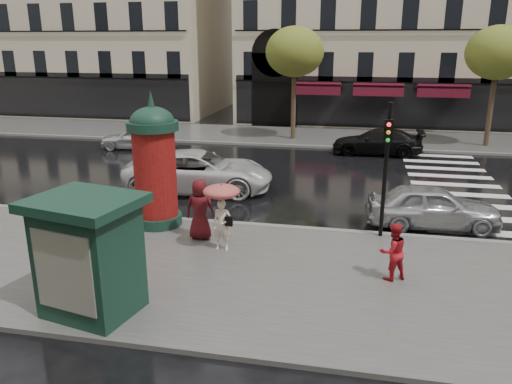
% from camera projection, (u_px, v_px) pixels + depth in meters
% --- Properties ---
extents(ground, '(160.00, 160.00, 0.00)m').
position_uv_depth(ground, '(279.00, 271.00, 13.14)').
color(ground, black).
rests_on(ground, ground).
extents(near_sidewalk, '(90.00, 7.00, 0.12)m').
position_uv_depth(near_sidewalk, '(276.00, 277.00, 12.66)').
color(near_sidewalk, '#474744').
rests_on(near_sidewalk, ground).
extents(far_sidewalk, '(90.00, 6.00, 0.12)m').
position_uv_depth(far_sidewalk, '(327.00, 137.00, 30.93)').
color(far_sidewalk, '#474744').
rests_on(far_sidewalk, ground).
extents(near_kerb, '(90.00, 0.25, 0.14)m').
position_uv_depth(near_kerb, '(293.00, 228.00, 15.94)').
color(near_kerb, slate).
rests_on(near_kerb, ground).
extents(far_kerb, '(90.00, 0.25, 0.14)m').
position_uv_depth(far_kerb, '(323.00, 147.00, 28.12)').
color(far_kerb, slate).
rests_on(far_kerb, ground).
extents(zebra_crossing, '(3.60, 11.75, 0.01)m').
position_uv_depth(zebra_crossing, '(455.00, 185.00, 20.99)').
color(zebra_crossing, silver).
rests_on(zebra_crossing, ground).
extents(tree_far_left, '(3.40, 3.40, 6.64)m').
position_uv_depth(tree_far_left, '(295.00, 52.00, 28.89)').
color(tree_far_left, '#38281C').
rests_on(tree_far_left, ground).
extents(tree_far_right, '(3.40, 3.40, 6.64)m').
position_uv_depth(tree_far_right, '(498.00, 53.00, 26.78)').
color(tree_far_right, '#38281C').
rests_on(tree_far_right, ground).
extents(woman_umbrella, '(1.02, 1.02, 1.97)m').
position_uv_depth(woman_umbrella, '(222.00, 206.00, 13.85)').
color(woman_umbrella, beige).
rests_on(woman_umbrella, near_sidewalk).
extents(woman_red, '(0.89, 0.83, 1.47)m').
position_uv_depth(woman_red, '(393.00, 252.00, 12.25)').
color(woman_red, red).
rests_on(woman_red, near_sidewalk).
extents(man_burgundy, '(0.90, 0.60, 1.83)m').
position_uv_depth(man_burgundy, '(200.00, 209.00, 14.76)').
color(man_burgundy, '#4D0F13').
rests_on(man_burgundy, near_sidewalk).
extents(morris_column, '(1.59, 1.59, 4.28)m').
position_uv_depth(morris_column, '(155.00, 162.00, 15.60)').
color(morris_column, '#133124').
rests_on(morris_column, near_sidewalk).
extents(traffic_light, '(0.26, 0.38, 4.04)m').
position_uv_depth(traffic_light, '(386.00, 158.00, 14.43)').
color(traffic_light, black).
rests_on(traffic_light, near_sidewalk).
extents(newsstand, '(2.50, 2.23, 2.61)m').
position_uv_depth(newsstand, '(89.00, 255.00, 10.60)').
color(newsstand, '#133124').
rests_on(newsstand, near_sidewalk).
extents(car_silver, '(4.30, 2.01, 1.42)m').
position_uv_depth(car_silver, '(433.00, 206.00, 16.04)').
color(car_silver, '#BABBC0').
rests_on(car_silver, ground).
extents(car_white, '(6.17, 3.48, 1.63)m').
position_uv_depth(car_white, '(199.00, 171.00, 19.90)').
color(car_white, silver).
rests_on(car_white, ground).
extents(car_black, '(4.68, 1.91, 1.36)m').
position_uv_depth(car_black, '(377.00, 142.00, 26.45)').
color(car_black, black).
rests_on(car_black, ground).
extents(car_far_silver, '(3.87, 1.94, 1.27)m').
position_uv_depth(car_far_silver, '(135.00, 138.00, 27.73)').
color(car_far_silver, silver).
rests_on(car_far_silver, ground).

